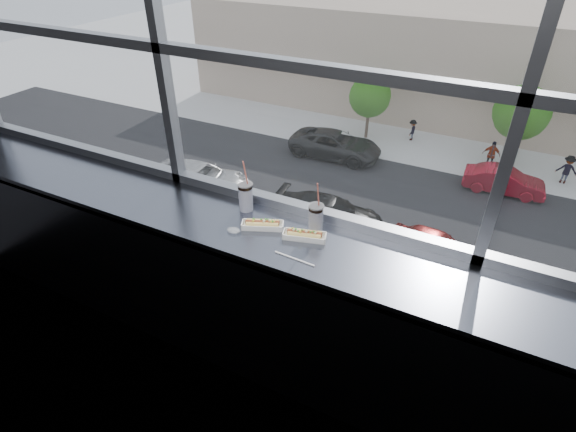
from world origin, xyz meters
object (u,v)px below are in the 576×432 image
at_px(hotdog_tray_left, 263,224).
at_px(car_near_a, 199,175).
at_px(soda_cup_right, 316,217).
at_px(pedestrian_c, 568,167).
at_px(loose_straw, 295,259).
at_px(car_far_a, 336,141).
at_px(wrapper, 234,230).
at_px(car_near_c, 436,241).
at_px(tree_center, 522,113).
at_px(pedestrian_a, 412,128).
at_px(hotdog_tray_right, 305,235).
at_px(pedestrian_b, 492,152).
at_px(car_near_b, 329,209).
at_px(tree_left, 370,97).
at_px(car_far_b, 505,177).
at_px(soda_cup_left, 246,195).

xyz_separation_m(hotdog_tray_left, car_near_a, (-13.83, 16.26, -10.94)).
height_order(soda_cup_right, pedestrian_c, soda_cup_right).
relative_size(hotdog_tray_left, soda_cup_right, 0.77).
relative_size(loose_straw, car_far_a, 0.04).
xyz_separation_m(loose_straw, car_near_a, (-14.13, 16.43, -10.92)).
distance_m(wrapper, car_near_a, 23.98).
bearing_deg(car_near_c, loose_straw, -175.04).
xyz_separation_m(soda_cup_right, tree_center, (1.71, 28.14, -8.60)).
relative_size(car_far_a, pedestrian_a, 3.73).
xyz_separation_m(hotdog_tray_right, wrapper, (-0.40, -0.13, -0.01)).
relative_size(soda_cup_right, car_far_a, 0.05).
bearing_deg(car_near_a, loose_straw, -144.45).
xyz_separation_m(car_far_a, pedestrian_b, (9.51, 2.91, -0.03)).
height_order(car_near_b, tree_left, tree_left).
height_order(wrapper, pedestrian_c, wrapper).
height_order(soda_cup_right, car_far_b, soda_cup_right).
bearing_deg(car_near_c, pedestrian_c, -24.12).
bearing_deg(hotdog_tray_left, pedestrian_a, 75.64).
bearing_deg(car_near_c, car_near_b, 92.91).
bearing_deg(soda_cup_left, car_near_b, 108.78).
height_order(car_near_c, pedestrian_a, car_near_c).
distance_m(hotdog_tray_right, pedestrian_c, 29.76).
bearing_deg(soda_cup_left, pedestrian_c, 78.54).
xyz_separation_m(car_far_a, tree_left, (0.86, 4.00, 1.92)).
relative_size(car_near_b, tree_left, 1.46).
bearing_deg(pedestrian_a, loose_straw, 9.42).
xyz_separation_m(pedestrian_a, pedestrian_c, (9.89, -2.09, 0.16)).
distance_m(car_far_b, tree_center, 4.74).
distance_m(wrapper, car_far_a, 27.99).
height_order(soda_cup_right, car_near_c, soda_cup_right).
xyz_separation_m(hotdog_tray_left, pedestrian_a, (-4.59, 29.30, -11.17)).
xyz_separation_m(loose_straw, pedestrian_a, (-4.89, 29.48, -11.15)).
distance_m(soda_cup_right, car_far_b, 26.65).
xyz_separation_m(soda_cup_right, car_far_a, (-8.83, 24.14, -11.00)).
bearing_deg(hotdog_tray_left, car_near_b, 85.98).
height_order(soda_cup_right, wrapper, soda_cup_right).
xyz_separation_m(wrapper, car_far_b, (2.18, 24.37, -11.06)).
xyz_separation_m(hotdog_tray_right, pedestrian_a, (-4.86, 29.28, -11.17)).
distance_m(soda_cup_right, pedestrian_a, 31.66).
xyz_separation_m(hotdog_tray_right, car_near_c, (-0.56, 16.24, -11.13)).
bearing_deg(car_far_a, soda_cup_left, -162.22).
bearing_deg(car_near_a, hotdog_tray_left, -144.74).
bearing_deg(hotdog_tray_right, loose_straw, -96.30).
height_order(wrapper, tree_left, wrapper).
bearing_deg(tree_center, loose_straw, -93.43).
bearing_deg(loose_straw, soda_cup_left, 150.99).
bearing_deg(car_far_b, hotdog_tray_right, 173.07).
bearing_deg(hotdog_tray_left, car_near_a, 107.12).
distance_m(hotdog_tray_left, car_near_c, 19.70).
bearing_deg(tree_center, car_near_a, -142.84).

